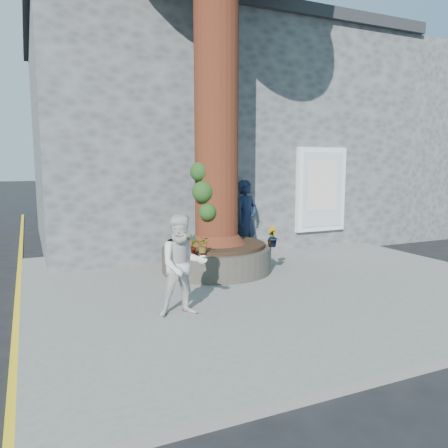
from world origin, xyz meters
name	(u,v)px	position (x,y,z in m)	size (l,w,h in m)	color
ground	(220,309)	(0.00, 0.00, 0.00)	(120.00, 120.00, 0.00)	black
pavement	(269,281)	(1.50, 1.00, 0.06)	(9.00, 8.00, 0.12)	slate
yellow_line	(17,316)	(-3.05, 1.00, 0.00)	(0.10, 30.00, 0.01)	yellow
stone_shop	(201,140)	(2.50, 7.20, 3.16)	(10.30, 8.30, 6.30)	#484A4D
neighbour_shop	(387,148)	(10.50, 7.20, 3.00)	(6.00, 8.00, 6.00)	#484A4D
planter	(217,257)	(0.80, 2.00, 0.41)	(2.30, 2.30, 0.60)	black
man	(246,219)	(1.98, 2.93, 1.06)	(0.68, 0.45, 1.87)	#142039
woman	(183,265)	(-0.74, -0.31, 0.88)	(0.74, 0.58, 1.53)	silver
shopping_bag	(257,252)	(2.19, 2.75, 0.26)	(0.20, 0.12, 0.28)	white
plant_a	(193,243)	(-0.05, 1.15, 0.92)	(0.21, 0.14, 0.39)	gray
plant_b	(272,237)	(1.65, 1.15, 0.92)	(0.23, 0.22, 0.41)	gray
plant_c	(272,238)	(1.65, 1.15, 0.89)	(0.19, 0.19, 0.34)	gray
plant_d	(203,245)	(0.16, 1.15, 0.88)	(0.28, 0.25, 0.31)	gray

